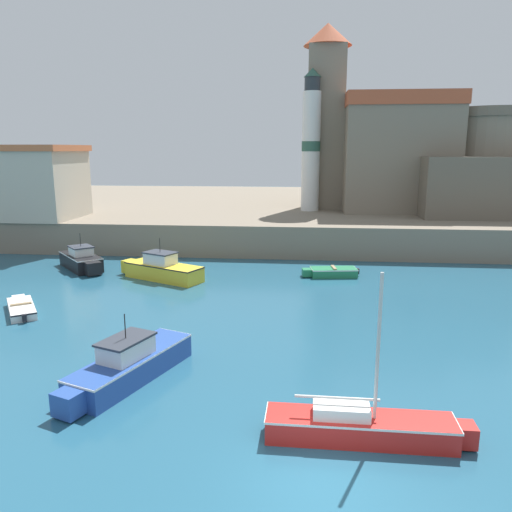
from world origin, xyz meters
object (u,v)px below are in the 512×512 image
object	(u,v)px
church	(383,148)
lighthouse	(311,143)
sailboat_red_6	(362,426)
motorboat_black_7	(82,260)
motorboat_yellow_2	(162,269)
dinghy_white_5	(21,308)
fortress	(485,175)
harbor_shed_mid_row	(22,181)
motorboat_blue_1	(129,364)
dinghy_green_0	(332,272)

from	to	relation	value
church	lighthouse	world-z (taller)	church
sailboat_red_6	motorboat_black_7	bearing A→B (deg)	131.54
motorboat_yellow_2	motorboat_black_7	world-z (taller)	motorboat_yellow_2
dinghy_white_5	fortress	world-z (taller)	fortress
motorboat_black_7	church	world-z (taller)	church
sailboat_red_6	harbor_shed_mid_row	world-z (taller)	harbor_shed_mid_row
motorboat_black_7	lighthouse	size ratio (longest dim) A/B	0.37
lighthouse	motorboat_black_7	bearing A→B (deg)	-137.01
motorboat_blue_1	harbor_shed_mid_row	bearing A→B (deg)	126.18
dinghy_green_0	dinghy_white_5	world-z (taller)	dinghy_green_0
harbor_shed_mid_row	sailboat_red_6	bearing A→B (deg)	-46.62
motorboat_blue_1	motorboat_yellow_2	size ratio (longest dim) A/B	1.02
sailboat_red_6	church	distance (m)	39.43
dinghy_white_5	church	bearing A→B (deg)	52.03
motorboat_yellow_2	sailboat_red_6	bearing A→B (deg)	-57.82
lighthouse	sailboat_red_6	bearing A→B (deg)	-87.85
motorboat_blue_1	motorboat_yellow_2	xyz separation A→B (m)	(-2.86, 14.12, 0.05)
lighthouse	harbor_shed_mid_row	bearing A→B (deg)	-162.99
dinghy_white_5	dinghy_green_0	bearing A→B (deg)	28.79
sailboat_red_6	motorboat_black_7	world-z (taller)	sailboat_red_6
dinghy_green_0	sailboat_red_6	size ratio (longest dim) A/B	0.64
sailboat_red_6	fortress	xyz separation A→B (m)	(14.72, 34.96, 5.37)
motorboat_blue_1	fortress	distance (m)	39.49
motorboat_black_7	harbor_shed_mid_row	distance (m)	12.07
dinghy_white_5	fortress	size ratio (longest dim) A/B	0.28
motorboat_black_7	fortress	bearing A→B (deg)	26.17
dinghy_green_0	fortress	size ratio (longest dim) A/B	0.28
dinghy_green_0	harbor_shed_mid_row	bearing A→B (deg)	162.85
dinghy_green_0	fortress	xyz separation A→B (m)	(14.62, 16.05, 5.52)
dinghy_white_5	motorboat_black_7	world-z (taller)	motorboat_black_7
motorboat_blue_1	harbor_shed_mid_row	xyz separation A→B (m)	(-17.32, 23.69, 4.91)
sailboat_red_6	church	size ratio (longest dim) A/B	0.35
sailboat_red_6	fortress	distance (m)	38.31
fortress	sailboat_red_6	bearing A→B (deg)	-112.84
fortress	lighthouse	size ratio (longest dim) A/B	1.05
dinghy_white_5	sailboat_red_6	distance (m)	18.97
motorboat_blue_1	dinghy_white_5	distance (m)	10.73
church	lighthouse	xyz separation A→B (m)	(-7.17, -4.11, 0.42)
sailboat_red_6	motorboat_black_7	distance (m)	25.81
motorboat_black_7	harbor_shed_mid_row	xyz separation A→B (m)	(-8.16, 7.43, 4.90)
church	dinghy_green_0	bearing A→B (deg)	-106.69
motorboat_blue_1	harbor_shed_mid_row	distance (m)	29.76
dinghy_white_5	fortress	bearing A→B (deg)	38.99
dinghy_white_5	church	size ratio (longest dim) A/B	0.22
dinghy_green_0	motorboat_blue_1	xyz separation A→B (m)	(-8.06, -15.86, 0.30)
motorboat_yellow_2	lighthouse	world-z (taller)	lighthouse
dinghy_white_5	motorboat_blue_1	bearing A→B (deg)	-40.30
motorboat_yellow_2	sailboat_red_6	distance (m)	20.30
motorboat_blue_1	motorboat_yellow_2	distance (m)	14.41
motorboat_yellow_2	fortress	distance (m)	31.54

